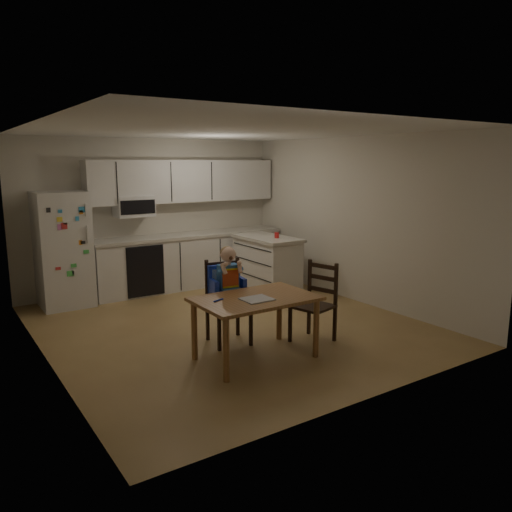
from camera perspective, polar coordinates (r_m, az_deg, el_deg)
The scene contains 10 objects.
room at distance 6.78m, azimuth -5.29°, elevation 3.29°, with size 4.52×5.01×2.51m.
refrigerator at distance 7.86m, azimuth -21.19°, elevation 0.69°, with size 0.72×0.70×1.70m, color silver.
kitchen_run at distance 8.61m, azimuth -7.93°, elevation 2.31°, with size 3.37×0.62×2.15m.
kitchen_island at distance 8.23m, azimuth 1.25°, elevation -0.91°, with size 0.65×1.24×0.92m.
red_cup at distance 8.01m, azimuth 2.38°, elevation 2.40°, with size 0.07×0.07×0.09m, color red.
dining_table at distance 5.39m, azimuth -0.05°, elevation -5.68°, with size 1.29×0.83×0.69m.
napkin at distance 5.27m, azimuth 0.09°, elevation -4.96°, with size 0.31×0.27×0.01m, color #A8A8AD.
toddler_spoon at distance 5.23m, azimuth -4.40°, elevation -5.07°, with size 0.02×0.02×0.12m, color #1D37C4.
chair_booster at distance 5.88m, azimuth -3.34°, elevation -3.28°, with size 0.50×0.50×1.16m.
chair_side at distance 6.02m, azimuth 7.06°, elevation -4.62°, with size 0.51×0.51×0.95m.
Camera 1 is at (-3.20, -5.43, 2.11)m, focal length 35.00 mm.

